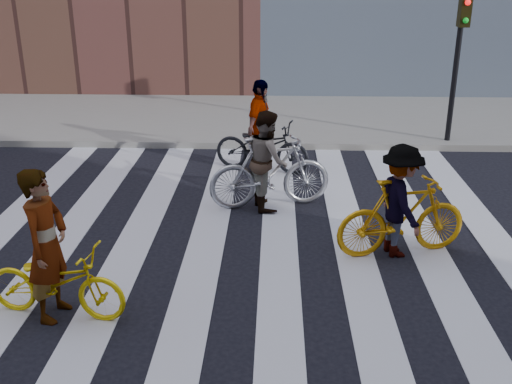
{
  "coord_description": "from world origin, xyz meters",
  "views": [
    {
      "loc": [
        0.47,
        -7.91,
        4.02
      ],
      "look_at": [
        0.2,
        0.3,
        0.81
      ],
      "focal_mm": 42.0,
      "sensor_mm": 36.0,
      "label": 1
    }
  ],
  "objects_px": {
    "bike_yellow_right": "(402,217)",
    "rider_right": "(400,201)",
    "traffic_signal": "(459,46)",
    "rider_mid": "(267,160)",
    "rider_rear": "(260,126)",
    "bike_dark_rear": "(262,146)",
    "rider_left": "(47,245)",
    "bike_yellow_left": "(56,282)",
    "bike_silver_mid": "(270,172)"
  },
  "relations": [
    {
      "from": "bike_yellow_right",
      "to": "rider_rear",
      "type": "relative_size",
      "value": 1.05
    },
    {
      "from": "bike_dark_rear",
      "to": "rider_rear",
      "type": "distance_m",
      "value": 0.42
    },
    {
      "from": "rider_mid",
      "to": "traffic_signal",
      "type": "bearing_deg",
      "value": -61.66
    },
    {
      "from": "bike_silver_mid",
      "to": "rider_right",
      "type": "distance_m",
      "value": 2.54
    },
    {
      "from": "traffic_signal",
      "to": "rider_left",
      "type": "xyz_separation_m",
      "value": [
        -6.55,
        -7.11,
        -1.35
      ]
    },
    {
      "from": "traffic_signal",
      "to": "bike_silver_mid",
      "type": "xyz_separation_m",
      "value": [
        -4.01,
        -3.62,
        -1.65
      ]
    },
    {
      "from": "bike_yellow_left",
      "to": "rider_right",
      "type": "xyz_separation_m",
      "value": [
        4.35,
        1.76,
        0.37
      ]
    },
    {
      "from": "traffic_signal",
      "to": "rider_mid",
      "type": "bearing_deg",
      "value": -138.26
    },
    {
      "from": "rider_right",
      "to": "bike_yellow_left",
      "type": "bearing_deg",
      "value": 98.48
    },
    {
      "from": "traffic_signal",
      "to": "bike_yellow_left",
      "type": "relative_size",
      "value": 1.92
    },
    {
      "from": "traffic_signal",
      "to": "bike_silver_mid",
      "type": "height_order",
      "value": "traffic_signal"
    },
    {
      "from": "bike_yellow_right",
      "to": "rider_left",
      "type": "height_order",
      "value": "rider_left"
    },
    {
      "from": "bike_yellow_right",
      "to": "rider_right",
      "type": "bearing_deg",
      "value": 76.41
    },
    {
      "from": "rider_rear",
      "to": "traffic_signal",
      "type": "bearing_deg",
      "value": -50.37
    },
    {
      "from": "bike_silver_mid",
      "to": "bike_dark_rear",
      "type": "xyz_separation_m",
      "value": [
        -0.18,
        1.88,
        -0.12
      ]
    },
    {
      "from": "bike_yellow_left",
      "to": "bike_yellow_right",
      "type": "relative_size",
      "value": 0.89
    },
    {
      "from": "rider_mid",
      "to": "rider_rear",
      "type": "bearing_deg",
      "value": -7.89
    },
    {
      "from": "bike_dark_rear",
      "to": "rider_mid",
      "type": "distance_m",
      "value": 1.91
    },
    {
      "from": "bike_silver_mid",
      "to": "rider_mid",
      "type": "xyz_separation_m",
      "value": [
        -0.05,
        0.0,
        0.22
      ]
    },
    {
      "from": "bike_dark_rear",
      "to": "rider_mid",
      "type": "height_order",
      "value": "rider_mid"
    },
    {
      "from": "bike_yellow_right",
      "to": "rider_left",
      "type": "relative_size",
      "value": 1.04
    },
    {
      "from": "traffic_signal",
      "to": "bike_yellow_left",
      "type": "height_order",
      "value": "traffic_signal"
    },
    {
      "from": "rider_left",
      "to": "rider_rear",
      "type": "relative_size",
      "value": 1.01
    },
    {
      "from": "bike_yellow_right",
      "to": "rider_left",
      "type": "bearing_deg",
      "value": 98.03
    },
    {
      "from": "rider_mid",
      "to": "rider_rear",
      "type": "xyz_separation_m",
      "value": [
        -0.18,
        1.88,
        0.08
      ]
    },
    {
      "from": "traffic_signal",
      "to": "bike_yellow_left",
      "type": "xyz_separation_m",
      "value": [
        -6.5,
        -7.11,
        -1.83
      ]
    },
    {
      "from": "traffic_signal",
      "to": "bike_silver_mid",
      "type": "relative_size",
      "value": 1.59
    },
    {
      "from": "rider_left",
      "to": "rider_mid",
      "type": "relative_size",
      "value": 1.1
    },
    {
      "from": "rider_right",
      "to": "bike_dark_rear",
      "type": "bearing_deg",
      "value": 15.92
    },
    {
      "from": "bike_silver_mid",
      "to": "bike_yellow_right",
      "type": "height_order",
      "value": "bike_silver_mid"
    },
    {
      "from": "bike_dark_rear",
      "to": "rider_left",
      "type": "relative_size",
      "value": 1.05
    },
    {
      "from": "rider_right",
      "to": "traffic_signal",
      "type": "bearing_deg",
      "value": -35.56
    },
    {
      "from": "bike_dark_rear",
      "to": "rider_right",
      "type": "relative_size",
      "value": 1.18
    },
    {
      "from": "rider_right",
      "to": "rider_rear",
      "type": "distance_m",
      "value": 4.16
    },
    {
      "from": "traffic_signal",
      "to": "bike_yellow_right",
      "type": "bearing_deg",
      "value": -111.5
    },
    {
      "from": "bike_silver_mid",
      "to": "rider_left",
      "type": "bearing_deg",
      "value": 130.47
    },
    {
      "from": "bike_dark_rear",
      "to": "rider_mid",
      "type": "xyz_separation_m",
      "value": [
        0.13,
        -1.88,
        0.34
      ]
    },
    {
      "from": "rider_left",
      "to": "rider_right",
      "type": "bearing_deg",
      "value": -59.21
    },
    {
      "from": "bike_silver_mid",
      "to": "rider_rear",
      "type": "distance_m",
      "value": 1.92
    },
    {
      "from": "traffic_signal",
      "to": "rider_rear",
      "type": "bearing_deg",
      "value": -157.65
    },
    {
      "from": "traffic_signal",
      "to": "bike_silver_mid",
      "type": "bearing_deg",
      "value": -137.91
    },
    {
      "from": "rider_mid",
      "to": "rider_right",
      "type": "bearing_deg",
      "value": -145.48
    },
    {
      "from": "bike_yellow_left",
      "to": "rider_left",
      "type": "distance_m",
      "value": 0.48
    },
    {
      "from": "bike_yellow_right",
      "to": "rider_rear",
      "type": "height_order",
      "value": "rider_rear"
    },
    {
      "from": "bike_yellow_left",
      "to": "rider_left",
      "type": "height_order",
      "value": "rider_left"
    },
    {
      "from": "bike_yellow_right",
      "to": "bike_dark_rear",
      "type": "height_order",
      "value": "bike_yellow_right"
    },
    {
      "from": "traffic_signal",
      "to": "rider_right",
      "type": "distance_m",
      "value": 5.94
    },
    {
      "from": "bike_silver_mid",
      "to": "rider_mid",
      "type": "distance_m",
      "value": 0.22
    },
    {
      "from": "traffic_signal",
      "to": "rider_rear",
      "type": "height_order",
      "value": "traffic_signal"
    },
    {
      "from": "rider_mid",
      "to": "rider_right",
      "type": "relative_size",
      "value": 1.03
    }
  ]
}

